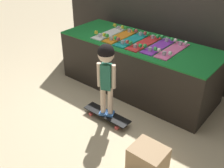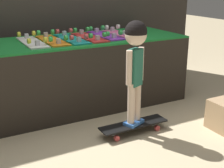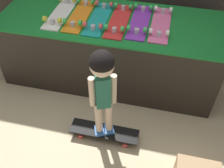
% 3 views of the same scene
% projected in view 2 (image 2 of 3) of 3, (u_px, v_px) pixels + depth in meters
% --- Properties ---
extents(ground_plane, '(16.00, 16.00, 0.00)m').
position_uv_depth(ground_plane, '(102.00, 121.00, 3.28)').
color(ground_plane, beige).
extents(display_rack, '(2.40, 0.91, 0.79)m').
position_uv_depth(display_rack, '(81.00, 72.00, 3.62)').
color(display_rack, black).
rests_on(display_rack, ground_plane).
extents(skateboard_white_on_rack, '(0.19, 0.68, 0.09)m').
position_uv_depth(skateboard_white_on_rack, '(32.00, 41.00, 3.23)').
color(skateboard_white_on_rack, white).
rests_on(skateboard_white_on_rack, display_rack).
extents(skateboard_orange_on_rack, '(0.19, 0.68, 0.09)m').
position_uv_depth(skateboard_orange_on_rack, '(52.00, 40.00, 3.33)').
color(skateboard_orange_on_rack, orange).
rests_on(skateboard_orange_on_rack, display_rack).
extents(skateboard_teal_on_rack, '(0.19, 0.68, 0.09)m').
position_uv_depth(skateboard_teal_on_rack, '(71.00, 38.00, 3.42)').
color(skateboard_teal_on_rack, teal).
rests_on(skateboard_teal_on_rack, display_rack).
extents(skateboard_red_on_rack, '(0.19, 0.68, 0.09)m').
position_uv_depth(skateboard_red_on_rack, '(89.00, 36.00, 3.52)').
color(skateboard_red_on_rack, red).
rests_on(skateboard_red_on_rack, display_rack).
extents(skateboard_purple_on_rack, '(0.19, 0.68, 0.09)m').
position_uv_depth(skateboard_purple_on_rack, '(105.00, 35.00, 3.64)').
color(skateboard_purple_on_rack, purple).
rests_on(skateboard_purple_on_rack, display_rack).
extents(skateboard_pink_on_rack, '(0.19, 0.68, 0.09)m').
position_uv_depth(skateboard_pink_on_rack, '(121.00, 33.00, 3.73)').
color(skateboard_pink_on_rack, pink).
rests_on(skateboard_pink_on_rack, display_rack).
extents(skateboard_on_floor, '(0.69, 0.18, 0.09)m').
position_uv_depth(skateboard_on_floor, '(134.00, 125.00, 3.02)').
color(skateboard_on_floor, black).
rests_on(skateboard_on_floor, ground_plane).
extents(child, '(0.22, 0.20, 0.99)m').
position_uv_depth(child, '(135.00, 54.00, 2.79)').
color(child, '#3870C6').
rests_on(child, skateboard_on_floor).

